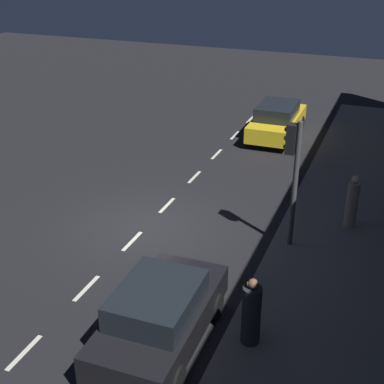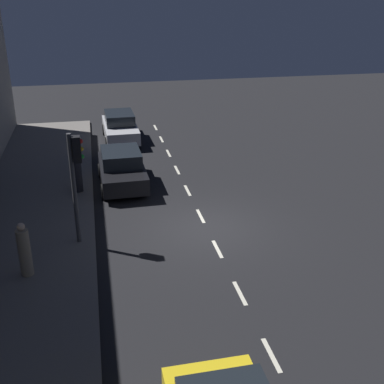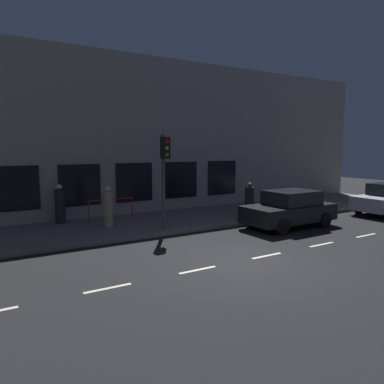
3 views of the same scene
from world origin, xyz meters
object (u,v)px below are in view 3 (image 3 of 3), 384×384
(parked_car_2, at_px, (290,209))
(pedestrian_1, at_px, (108,208))
(traffic_light, at_px, (164,166))
(pedestrian_2, at_px, (60,206))
(pedestrian_0, at_px, (249,202))

(parked_car_2, bearing_deg, pedestrian_1, 63.28)
(parked_car_2, xyz_separation_m, pedestrian_1, (3.34, 6.95, 0.15))
(pedestrian_1, bearing_deg, traffic_light, 15.09)
(traffic_light, bearing_deg, pedestrian_2, 43.43)
(pedestrian_2, bearing_deg, parked_car_2, 38.59)
(parked_car_2, distance_m, pedestrian_1, 7.71)
(pedestrian_0, xyz_separation_m, pedestrian_1, (1.42, 6.31, 0.03))
(traffic_light, height_order, pedestrian_2, traffic_light)
(pedestrian_0, distance_m, pedestrian_1, 6.47)
(parked_car_2, xyz_separation_m, pedestrian_0, (1.91, 0.64, 0.11))
(traffic_light, relative_size, parked_car_2, 0.91)
(traffic_light, bearing_deg, parked_car_2, -108.49)
(parked_car_2, distance_m, pedestrian_0, 2.02)
(traffic_light, height_order, pedestrian_1, traffic_light)
(traffic_light, height_order, parked_car_2, traffic_light)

